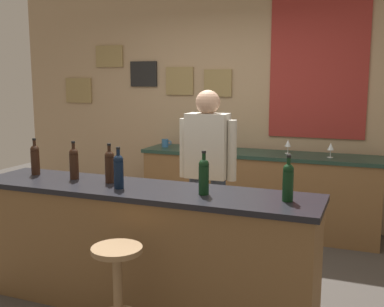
{
  "coord_description": "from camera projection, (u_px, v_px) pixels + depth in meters",
  "views": [
    {
      "loc": [
        1.58,
        -3.34,
        1.71
      ],
      "look_at": [
        0.08,
        0.45,
        1.05
      ],
      "focal_mm": 43.18,
      "sensor_mm": 36.0,
      "label": 1
    }
  ],
  "objects": [
    {
      "name": "ground_plane",
      "position": [
        164.0,
        283.0,
        3.92
      ],
      "size": [
        10.0,
        10.0,
        0.0
      ],
      "primitive_type": "plane",
      "color": "#423D38"
    },
    {
      "name": "back_wall",
      "position": [
        236.0,
        103.0,
        5.55
      ],
      "size": [
        6.0,
        0.09,
        2.8
      ],
      "color": "tan",
      "rests_on": "ground_plane"
    },
    {
      "name": "bar_counter",
      "position": [
        141.0,
        247.0,
        3.48
      ],
      "size": [
        2.65,
        0.6,
        0.92
      ],
      "color": "brown",
      "rests_on": "ground_plane"
    },
    {
      "name": "side_counter",
      "position": [
        258.0,
        192.0,
        5.21
      ],
      "size": [
        2.66,
        0.56,
        0.9
      ],
      "color": "brown",
      "rests_on": "ground_plane"
    },
    {
      "name": "bartender",
      "position": [
        207.0,
        169.0,
        4.02
      ],
      "size": [
        0.52,
        0.21,
        1.62
      ],
      "color": "#384766",
      "rests_on": "ground_plane"
    },
    {
      "name": "bar_stool",
      "position": [
        118.0,
        280.0,
        2.9
      ],
      "size": [
        0.32,
        0.32,
        0.68
      ],
      "color": "olive",
      "rests_on": "ground_plane"
    },
    {
      "name": "wine_bottle_a",
      "position": [
        35.0,
        158.0,
        3.84
      ],
      "size": [
        0.07,
        0.07,
        0.31
      ],
      "color": "black",
      "rests_on": "bar_counter"
    },
    {
      "name": "wine_bottle_b",
      "position": [
        74.0,
        162.0,
        3.67
      ],
      "size": [
        0.07,
        0.07,
        0.31
      ],
      "color": "black",
      "rests_on": "bar_counter"
    },
    {
      "name": "wine_bottle_c",
      "position": [
        110.0,
        165.0,
        3.53
      ],
      "size": [
        0.07,
        0.07,
        0.31
      ],
      "color": "black",
      "rests_on": "bar_counter"
    },
    {
      "name": "wine_bottle_d",
      "position": [
        119.0,
        170.0,
        3.35
      ],
      "size": [
        0.07,
        0.07,
        0.31
      ],
      "color": "black",
      "rests_on": "bar_counter"
    },
    {
      "name": "wine_bottle_e",
      "position": [
        204.0,
        175.0,
        3.17
      ],
      "size": [
        0.07,
        0.07,
        0.31
      ],
      "color": "black",
      "rests_on": "bar_counter"
    },
    {
      "name": "wine_bottle_f",
      "position": [
        288.0,
        181.0,
        3.0
      ],
      "size": [
        0.07,
        0.07,
        0.31
      ],
      "color": "black",
      "rests_on": "bar_counter"
    },
    {
      "name": "wine_glass_a",
      "position": [
        219.0,
        142.0,
        5.22
      ],
      "size": [
        0.07,
        0.07,
        0.16
      ],
      "color": "silver",
      "rests_on": "side_counter"
    },
    {
      "name": "wine_glass_b",
      "position": [
        288.0,
        144.0,
        5.04
      ],
      "size": [
        0.07,
        0.07,
        0.16
      ],
      "color": "silver",
      "rests_on": "side_counter"
    },
    {
      "name": "wine_glass_c",
      "position": [
        331.0,
        147.0,
        4.79
      ],
      "size": [
        0.07,
        0.07,
        0.16
      ],
      "color": "silver",
      "rests_on": "side_counter"
    },
    {
      "name": "coffee_mug",
      "position": [
        165.0,
        143.0,
        5.55
      ],
      "size": [
        0.13,
        0.08,
        0.09
      ],
      "color": "#336699",
      "rests_on": "side_counter"
    }
  ]
}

